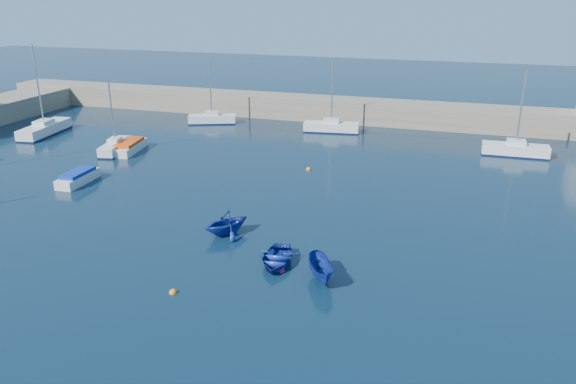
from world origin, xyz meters
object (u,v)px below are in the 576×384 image
(sailboat_4, at_px, (45,129))
(sailboat_5, at_px, (212,119))
(motorboat_2, at_px, (129,146))
(dinghy_center, at_px, (277,258))
(sailboat_3, at_px, (116,146))
(sailboat_7, at_px, (515,149))
(motorboat_1, at_px, (78,177))
(dinghy_right, at_px, (321,270))
(dinghy_left, at_px, (226,223))
(sailboat_6, at_px, (331,127))

(sailboat_4, bearing_deg, sailboat_5, 26.97)
(motorboat_2, bearing_deg, dinghy_center, -49.69)
(sailboat_3, distance_m, sailboat_7, 39.30)
(motorboat_1, xyz_separation_m, dinghy_right, (23.55, -9.92, 0.13))
(sailboat_7, bearing_deg, motorboat_1, 118.41)
(motorboat_1, distance_m, dinghy_center, 22.40)
(sailboat_3, bearing_deg, motorboat_2, 14.29)
(dinghy_left, bearing_deg, sailboat_3, 175.58)
(sailboat_5, xyz_separation_m, sailboat_7, (33.92, -3.62, 0.05))
(dinghy_center, bearing_deg, motorboat_1, 149.17)
(sailboat_5, bearing_deg, sailboat_6, -110.74)
(motorboat_2, height_order, dinghy_right, dinghy_right)
(sailboat_4, height_order, dinghy_left, sailboat_4)
(sailboat_3, bearing_deg, sailboat_7, 3.99)
(sailboat_6, distance_m, dinghy_right, 34.31)
(dinghy_center, bearing_deg, sailboat_5, 113.16)
(sailboat_6, bearing_deg, dinghy_right, -175.32)
(sailboat_5, xyz_separation_m, dinghy_right, (22.07, -33.25, 0.03))
(sailboat_3, distance_m, sailboat_5, 14.73)
(motorboat_1, distance_m, motorboat_2, 9.78)
(sailboat_7, bearing_deg, sailboat_6, 77.96)
(sailboat_4, bearing_deg, sailboat_3, -24.86)
(sailboat_5, bearing_deg, sailboat_7, -117.80)
(motorboat_1, relative_size, motorboat_2, 0.79)
(sailboat_6, bearing_deg, sailboat_5, 83.15)
(motorboat_1, relative_size, dinghy_center, 1.19)
(sailboat_4, relative_size, motorboat_2, 1.80)
(sailboat_3, distance_m, sailboat_6, 23.53)
(dinghy_center, bearing_deg, dinghy_left, 138.91)
(motorboat_1, height_order, dinghy_left, dinghy_left)
(sailboat_4, xyz_separation_m, sailboat_5, (15.53, 10.47, -0.05))
(sailboat_5, height_order, sailboat_6, sailboat_6)
(sailboat_4, bearing_deg, motorboat_2, -20.97)
(sailboat_3, xyz_separation_m, sailboat_7, (37.85, 10.59, 0.07))
(dinghy_center, bearing_deg, sailboat_6, 90.30)
(sailboat_4, bearing_deg, dinghy_right, -38.22)
(dinghy_left, distance_m, dinghy_right, 8.56)
(sailboat_4, distance_m, motorboat_2, 13.15)
(sailboat_4, xyz_separation_m, sailboat_6, (30.17, 10.72, -0.03))
(dinghy_center, distance_m, dinghy_right, 3.17)
(dinghy_left, bearing_deg, sailboat_7, 87.48)
(sailboat_7, xyz_separation_m, dinghy_right, (-11.85, -29.63, -0.02))
(sailboat_7, bearing_deg, dinghy_left, 142.14)
(sailboat_5, relative_size, dinghy_center, 2.05)
(sailboat_4, distance_m, sailboat_7, 49.92)
(dinghy_right, bearing_deg, motorboat_1, 130.98)
(dinghy_right, bearing_deg, dinghy_left, 125.47)
(motorboat_1, distance_m, dinghy_left, 17.07)
(motorboat_1, bearing_deg, sailboat_5, 84.61)
(motorboat_1, bearing_deg, sailboat_3, 103.24)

